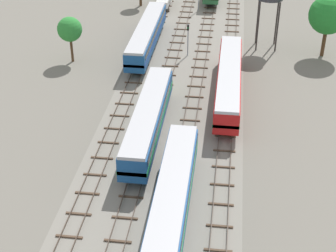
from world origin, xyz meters
TOP-DOWN VIEW (x-y plane):
  - ground_plane at (0.00, 56.00)m, footprint 480.00×480.00m
  - ballast_bed at (0.00, 56.00)m, footprint 16.85×176.00m
  - track_far_left at (-6.42, 57.00)m, footprint 2.40×126.00m
  - track_left at (-2.14, 57.00)m, footprint 2.40×126.00m
  - track_centre_left at (2.14, 57.00)m, footprint 2.40×126.00m
  - track_centre at (6.42, 57.00)m, footprint 2.40×126.00m
  - passenger_coach_centre_left_nearest at (2.14, 15.64)m, footprint 2.96×22.00m
  - diesel_railcar_left_near at (-2.14, 30.23)m, footprint 2.96×20.50m
  - passenger_coach_centre_mid at (6.42, 41.00)m, footprint 2.96×22.00m
  - passenger_coach_far_left_midfar at (-6.42, 55.20)m, footprint 2.96×22.00m
  - signal_post_near at (0.00, 53.72)m, footprint 0.28×0.47m
  - lineside_tree_0 at (-16.62, 49.46)m, footprint 3.57×3.57m
  - lineside_tree_3 at (20.14, 56.34)m, footprint 5.70×5.70m

SIDE VIEW (x-z plane):
  - ground_plane at x=0.00m, z-range 0.00..0.00m
  - ballast_bed at x=0.00m, z-range 0.00..0.01m
  - track_far_left at x=-6.42m, z-range -0.01..0.28m
  - track_left at x=-2.14m, z-range -0.01..0.28m
  - track_centre_left at x=2.14m, z-range -0.01..0.28m
  - track_centre at x=6.42m, z-range -0.01..0.28m
  - diesel_railcar_left_near at x=-2.14m, z-range 0.70..4.50m
  - passenger_coach_centre_left_nearest at x=2.14m, z-range 0.71..4.51m
  - passenger_coach_centre_mid at x=6.42m, z-range 0.71..4.51m
  - passenger_coach_far_left_midfar at x=-6.42m, z-range 0.71..4.51m
  - signal_post_near at x=0.00m, z-range 0.70..5.69m
  - lineside_tree_0 at x=-16.62m, z-range 1.57..8.34m
  - lineside_tree_3 at x=20.14m, z-range 1.74..10.99m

